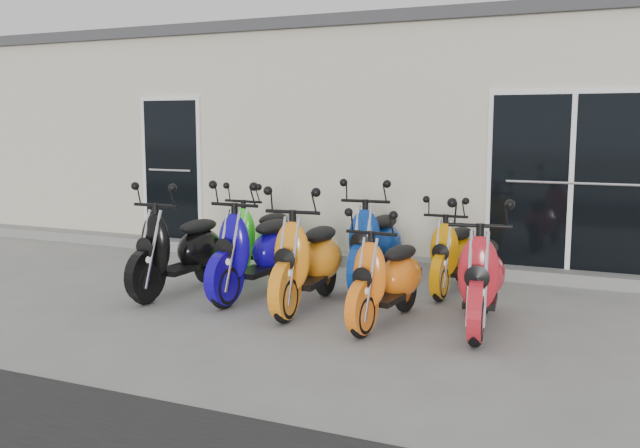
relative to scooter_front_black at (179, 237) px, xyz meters
The scene contains 14 objects.
ground 1.51m from the scooter_front_black, 12.66° to the left, with size 80.00×80.00×0.00m, color gray.
building 5.74m from the scooter_front_black, 76.39° to the left, with size 14.00×6.00×3.20m, color beige.
roof_cap 6.24m from the scooter_front_black, 76.39° to the left, with size 14.20×6.20×0.16m, color #3F3F42.
front_step 2.73m from the scooter_front_black, 60.15° to the left, with size 14.00×0.40×0.15m, color gray.
door_left 3.16m from the scooter_front_black, 127.13° to the left, with size 1.07×0.08×2.22m, color black.
door_right 4.68m from the scooter_front_black, 32.13° to the left, with size 2.02×0.08×2.22m, color black.
scooter_front_black is the anchor object (origin of this frame).
scooter_front_blue 0.89m from the scooter_front_black, 13.95° to the left, with size 0.65×1.78×1.32m, color #11049A, non-canonical shape.
scooter_front_orange_a 1.60m from the scooter_front_black, ahead, with size 0.64×1.77×1.30m, color orange, non-canonical shape.
scooter_front_orange_b 2.55m from the scooter_front_black, ahead, with size 0.56×1.55×1.15m, color orange, non-canonical shape.
scooter_front_red 3.39m from the scooter_front_black, ahead, with size 0.62×1.72×1.27m, color red, non-canonical shape.
scooter_back_green 1.33m from the scooter_front_black, 76.58° to the left, with size 0.59×1.62×1.20m, color #2AE818, non-canonical shape.
scooter_back_blue 2.25m from the scooter_front_black, 32.76° to the left, with size 0.64×1.76×1.30m, color navy, non-canonical shape.
scooter_back_yellow 3.09m from the scooter_front_black, 25.58° to the left, with size 0.56×1.53×1.13m, color orange, non-canonical shape.
Camera 1 is at (3.37, -6.83, 1.90)m, focal length 40.00 mm.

